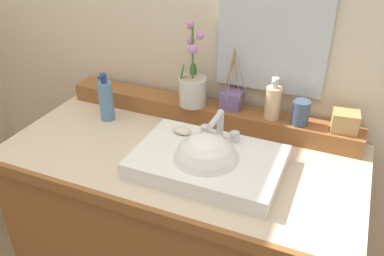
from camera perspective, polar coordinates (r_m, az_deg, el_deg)
name	(u,v)px	position (r m, az deg, el deg)	size (l,w,h in m)	color
wall_back	(225,10)	(1.66, 4.63, 16.31)	(3.23, 0.20, 2.61)	beige
vanity_cabinet	(183,240)	(1.75, -1.33, -15.59)	(1.28, 0.64, 0.90)	brown
back_ledge	(207,112)	(1.64, 2.09, 2.21)	(1.21, 0.11, 0.07)	brown
sink_basin	(207,164)	(1.35, 2.09, -5.08)	(0.49, 0.33, 0.26)	white
soap_bar	(182,131)	(1.45, -1.41, -0.36)	(0.07, 0.04, 0.02)	beige
potted_plant	(193,86)	(1.59, 0.08, 5.97)	(0.11, 0.11, 0.34)	beige
soap_dispenser	(273,102)	(1.52, 11.37, 3.66)	(0.06, 0.06, 0.16)	#DEB587
tumbler_cup	(300,113)	(1.51, 15.07, 2.11)	(0.06, 0.06, 0.09)	#3B4B64
reed_diffuser	(232,99)	(1.59, 5.65, 4.12)	(0.10, 0.12, 0.25)	slate
trinket_box	(345,122)	(1.52, 20.81, 0.84)	(0.09, 0.07, 0.07)	tan
lotion_bottle	(106,100)	(1.66, -12.05, 3.88)	(0.06, 0.06, 0.20)	#5684AF
mirror	(275,11)	(1.49, 11.65, 15.86)	(0.41, 0.02, 0.60)	silver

